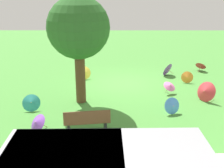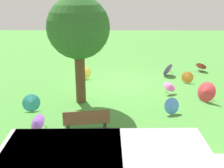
% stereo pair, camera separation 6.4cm
% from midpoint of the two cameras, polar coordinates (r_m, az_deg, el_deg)
% --- Properties ---
extents(ground, '(40.00, 40.00, 0.00)m').
position_cam_midpoint_polar(ground, '(14.59, 2.44, -0.03)').
color(ground, '#478C38').
extents(park_bench, '(1.65, 0.70, 0.90)m').
position_cam_midpoint_polar(park_bench, '(9.60, -5.13, -7.75)').
color(park_bench, brown).
rests_on(park_bench, ground).
extents(shade_tree, '(2.62, 2.62, 4.61)m').
position_cam_midpoint_polar(shade_tree, '(11.59, -6.85, 11.34)').
color(shade_tree, brown).
rests_on(shade_tree, ground).
extents(parasol_yellow_0, '(0.92, 0.89, 0.76)m').
position_cam_midpoint_polar(parasol_yellow_0, '(15.40, -5.73, 2.42)').
color(parasol_yellow_0, tan).
rests_on(parasol_yellow_0, ground).
extents(parasol_blue_0, '(0.75, 0.70, 0.69)m').
position_cam_midpoint_polar(parasol_blue_0, '(11.30, 12.66, -4.51)').
color(parasol_blue_0, tan).
rests_on(parasol_blue_0, ground).
extents(parasol_purple_0, '(0.86, 0.86, 0.64)m').
position_cam_midpoint_polar(parasol_purple_0, '(10.13, -15.34, -7.71)').
color(parasol_purple_0, tan).
rests_on(parasol_purple_0, ground).
extents(parasol_pink_0, '(0.82, 0.81, 0.63)m').
position_cam_midpoint_polar(parasol_pink_0, '(13.41, 12.11, -0.37)').
color(parasol_pink_0, tan).
rests_on(parasol_pink_0, ground).
extents(parasol_red_0, '(0.94, 1.04, 0.92)m').
position_cam_midpoint_polar(parasol_red_0, '(12.93, 18.99, -1.50)').
color(parasol_red_0, tan).
rests_on(parasol_red_0, ground).
extents(parasol_orange_1, '(0.68, 0.67, 0.63)m').
position_cam_midpoint_polar(parasol_orange_1, '(15.24, 15.57, 1.35)').
color(parasol_orange_1, tan).
rests_on(parasol_orange_1, ground).
extents(parasol_purple_1, '(0.84, 0.86, 0.77)m').
position_cam_midpoint_polar(parasol_purple_1, '(16.29, 11.49, 3.08)').
color(parasol_purple_1, tan).
rests_on(parasol_purple_1, ground).
extents(parasol_red_2, '(0.85, 0.83, 0.65)m').
position_cam_midpoint_polar(parasol_red_2, '(17.75, 18.25, 3.74)').
color(parasol_red_2, tan).
rests_on(parasol_red_2, ground).
extents(parasol_teal_0, '(0.82, 0.74, 0.69)m').
position_cam_midpoint_polar(parasol_teal_0, '(11.84, -16.35, -3.73)').
color(parasol_teal_0, tan).
rests_on(parasol_teal_0, ground).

